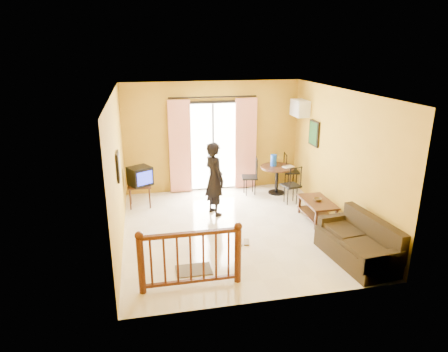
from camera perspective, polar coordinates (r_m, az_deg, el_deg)
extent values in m
plane|color=beige|center=(8.36, 1.53, -7.52)|extent=(5.00, 5.00, 0.00)
plane|color=white|center=(7.58, 1.71, 11.92)|extent=(5.00, 5.00, 0.00)
plane|color=#B78C23|center=(10.23, -1.64, 5.60)|extent=(4.50, 0.00, 4.50)
plane|color=#B78C23|center=(5.60, 7.55, -5.41)|extent=(4.50, 0.00, 4.50)
plane|color=#B78C23|center=(7.67, -14.96, 0.69)|extent=(0.00, 5.00, 5.00)
plane|color=#B78C23|center=(8.64, 16.30, 2.51)|extent=(0.00, 5.00, 5.00)
cube|color=black|center=(10.27, -1.61, 4.22)|extent=(1.34, 0.03, 2.34)
cube|color=white|center=(10.24, -1.57, 4.18)|extent=(1.20, 0.04, 2.20)
cube|color=black|center=(10.22, -1.55, 4.15)|extent=(0.04, 0.02, 2.20)
cube|color=#FFE3C0|center=(10.07, -6.30, 4.12)|extent=(0.55, 0.08, 2.35)
cube|color=#FFE3C0|center=(10.36, 3.12, 4.61)|extent=(0.55, 0.08, 2.35)
cylinder|color=black|center=(9.96, -1.59, 11.21)|extent=(2.20, 0.04, 0.04)
cube|color=black|center=(9.50, -12.01, -1.35)|extent=(0.53, 0.44, 0.04)
cylinder|color=black|center=(9.43, -13.25, -3.26)|extent=(0.04, 0.04, 0.51)
cylinder|color=black|center=(9.42, -10.55, -3.09)|extent=(0.04, 0.04, 0.51)
cylinder|color=black|center=(9.76, -13.22, -2.51)|extent=(0.04, 0.04, 0.51)
cylinder|color=black|center=(9.76, -10.62, -2.35)|extent=(0.04, 0.04, 0.51)
cube|color=black|center=(9.43, -11.92, 0.01)|extent=(0.63, 0.61, 0.43)
cube|color=#2835F1|center=(9.25, -11.24, -0.31)|extent=(0.34, 0.20, 0.31)
cube|color=black|center=(7.44, -14.89, 1.35)|extent=(0.04, 0.42, 0.52)
cube|color=#615A53|center=(7.44, -14.70, 1.36)|extent=(0.01, 0.34, 0.44)
cylinder|color=black|center=(10.17, 7.63, 1.24)|extent=(0.85, 0.85, 0.04)
cylinder|color=black|center=(10.27, 7.55, -0.60)|extent=(0.08, 0.08, 0.69)
cylinder|color=black|center=(10.38, 7.47, -2.33)|extent=(0.42, 0.42, 0.03)
cylinder|color=blue|center=(10.17, 7.11, 2.25)|extent=(0.16, 0.16, 0.29)
cube|color=beige|center=(10.16, 9.18, 1.32)|extent=(0.33, 0.27, 0.02)
cube|color=white|center=(10.16, 10.80, 9.50)|extent=(0.30, 0.60, 0.40)
cube|color=gray|center=(10.10, 10.00, 9.50)|extent=(0.02, 0.56, 0.36)
cube|color=black|center=(9.70, 12.74, 5.98)|extent=(0.04, 0.50, 0.60)
cube|color=black|center=(9.69, 12.60, 5.98)|extent=(0.01, 0.42, 0.52)
cube|color=black|center=(8.83, 13.25, -3.60)|extent=(0.56, 1.01, 0.04)
cube|color=black|center=(8.94, 13.11, -5.33)|extent=(0.52, 0.97, 0.03)
cube|color=black|center=(8.45, 13.01, -6.16)|extent=(0.05, 0.05, 0.42)
cube|color=black|center=(8.64, 15.73, -5.83)|extent=(0.05, 0.05, 0.42)
cube|color=black|center=(9.20, 10.73, -3.95)|extent=(0.05, 0.05, 0.42)
cube|color=black|center=(9.37, 13.27, -3.70)|extent=(0.05, 0.05, 0.42)
imported|color=brown|center=(8.82, 13.25, -3.29)|extent=(0.19, 0.19, 0.05)
cube|color=black|center=(7.51, 18.33, -10.03)|extent=(0.94, 1.61, 0.38)
cube|color=black|center=(7.51, 20.51, -7.43)|extent=(0.34, 1.55, 0.53)
cube|color=black|center=(6.86, 21.61, -11.23)|extent=(0.78, 0.24, 0.29)
cube|color=black|center=(8.00, 15.85, -6.30)|extent=(0.78, 0.24, 0.29)
cube|color=black|center=(7.14, 19.50, -9.71)|extent=(0.60, 0.68, 0.10)
cube|color=black|center=(7.65, 16.94, -7.50)|extent=(0.60, 0.68, 0.10)
imported|color=black|center=(8.79, -1.38, -0.40)|extent=(0.58, 0.70, 1.65)
cylinder|color=#471E0F|center=(6.29, -11.75, -12.49)|extent=(0.11, 0.11, 0.92)
cylinder|color=#471E0F|center=(6.43, 1.98, -11.33)|extent=(0.11, 0.11, 0.92)
sphere|color=#471E0F|center=(6.04, -12.06, -8.32)|extent=(0.13, 0.13, 0.13)
sphere|color=#471E0F|center=(6.19, 2.04, -7.22)|extent=(0.13, 0.13, 0.13)
cube|color=#471E0F|center=(6.10, -4.90, -8.24)|extent=(1.55, 0.08, 0.06)
cube|color=#471E0F|center=(6.50, -4.71, -14.73)|extent=(1.55, 0.06, 0.05)
cube|color=#544C43|center=(6.95, -4.36, -13.24)|extent=(0.60, 0.40, 0.02)
cube|color=brown|center=(7.77, 2.21, -9.52)|extent=(0.16, 0.27, 0.03)
cube|color=brown|center=(7.80, 3.23, -9.42)|extent=(0.16, 0.27, 0.03)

